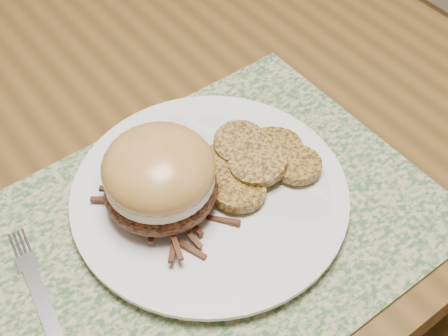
% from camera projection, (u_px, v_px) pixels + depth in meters
% --- Properties ---
extents(placemat, '(0.45, 0.33, 0.00)m').
position_uv_depth(placemat, '(205.00, 230.00, 0.61)').
color(placemat, '#385F30').
rests_on(placemat, dining_table).
extents(dinner_plate, '(0.26, 0.26, 0.02)m').
position_uv_depth(dinner_plate, '(210.00, 196.00, 0.62)').
color(dinner_plate, white).
rests_on(dinner_plate, placemat).
extents(pork_sandwich, '(0.14, 0.13, 0.08)m').
position_uv_depth(pork_sandwich, '(160.00, 178.00, 0.58)').
color(pork_sandwich, black).
rests_on(pork_sandwich, dinner_plate).
extents(roasted_potatoes, '(0.14, 0.12, 0.03)m').
position_uv_depth(roasted_potatoes, '(254.00, 161.00, 0.63)').
color(roasted_potatoes, olive).
rests_on(roasted_potatoes, dinner_plate).
extents(fork, '(0.04, 0.16, 0.00)m').
position_uv_depth(fork, '(41.00, 298.00, 0.56)').
color(fork, silver).
rests_on(fork, placemat).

